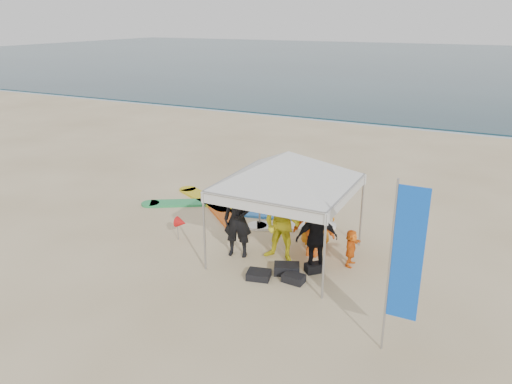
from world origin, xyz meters
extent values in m
plane|color=beige|center=(0.00, 0.00, 0.00)|extent=(120.00, 120.00, 0.00)
cube|color=#0C2633|center=(0.00, 60.00, 0.04)|extent=(160.00, 84.00, 0.08)
cube|color=silver|center=(0.00, 18.20, 0.00)|extent=(160.00, 1.20, 0.01)
imported|color=black|center=(0.43, 1.39, 0.93)|extent=(0.76, 0.59, 1.86)
imported|color=yellow|center=(1.46, 1.62, 0.92)|extent=(0.92, 0.72, 1.85)
imported|color=#D65013|center=(2.03, 2.18, 0.79)|extent=(1.05, 0.64, 1.58)
imported|color=black|center=(2.36, 1.46, 0.80)|extent=(1.00, 0.83, 1.59)
imported|color=orange|center=(1.86, 2.81, 0.94)|extent=(1.06, 0.84, 1.88)
imported|color=orange|center=(2.98, 2.08, 0.44)|extent=(0.27, 0.82, 0.88)
cylinder|color=#A5A5A8|center=(0.10, 3.22, 0.93)|extent=(0.05, 0.05, 1.85)
cylinder|color=#A5A5A8|center=(2.88, 3.22, 0.93)|extent=(0.05, 0.05, 1.85)
cylinder|color=#A5A5A8|center=(0.10, 0.44, 0.93)|extent=(0.05, 0.05, 1.85)
cylinder|color=#A5A5A8|center=(2.88, 0.44, 0.93)|extent=(0.05, 0.05, 1.85)
cube|color=silver|center=(1.49, 0.44, 1.73)|extent=(2.88, 0.02, 0.24)
cube|color=silver|center=(1.49, 3.22, 1.73)|extent=(2.88, 0.02, 0.24)
cube|color=silver|center=(0.10, 1.83, 1.73)|extent=(0.02, 2.88, 0.24)
cube|color=silver|center=(2.88, 1.83, 1.73)|extent=(0.02, 2.88, 0.24)
pyramid|color=silver|center=(1.49, 1.83, 2.60)|extent=(3.93, 3.93, 0.74)
cylinder|color=#A5A5A8|center=(4.35, -0.65, 1.54)|extent=(0.04, 0.04, 3.09)
cube|color=blue|center=(4.61, -0.65, 1.85)|extent=(0.49, 0.03, 2.29)
cylinder|color=#A5A5A8|center=(-1.36, 1.46, 0.30)|extent=(0.02, 0.02, 0.60)
cone|color=red|center=(-1.24, 1.46, 0.50)|extent=(0.28, 0.28, 0.28)
cube|color=black|center=(1.83, 1.07, 0.11)|extent=(0.66, 0.55, 0.22)
cube|color=black|center=(2.12, 0.78, 0.09)|extent=(0.48, 0.33, 0.18)
cube|color=black|center=(1.37, 0.60, 0.08)|extent=(0.58, 0.50, 0.16)
cube|color=black|center=(2.34, 1.39, 0.10)|extent=(0.44, 0.44, 0.20)
cube|color=gold|center=(-2.30, 4.24, 0.04)|extent=(2.22, 1.51, 0.07)
cube|color=blue|center=(0.30, 4.02, 0.04)|extent=(2.40, 1.04, 0.07)
cube|color=yellow|center=(-0.06, 4.95, 0.04)|extent=(2.21, 1.01, 0.07)
cube|color=#E75C13|center=(-1.08, 3.38, 0.04)|extent=(1.76, 1.64, 0.07)
cube|color=#299951|center=(-2.75, 3.62, 0.04)|extent=(1.90, 1.43, 0.07)
cube|color=white|center=(0.94, 3.50, 0.04)|extent=(1.93, 1.34, 0.07)
camera|label=1|loc=(5.64, -8.08, 5.43)|focal=35.00mm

